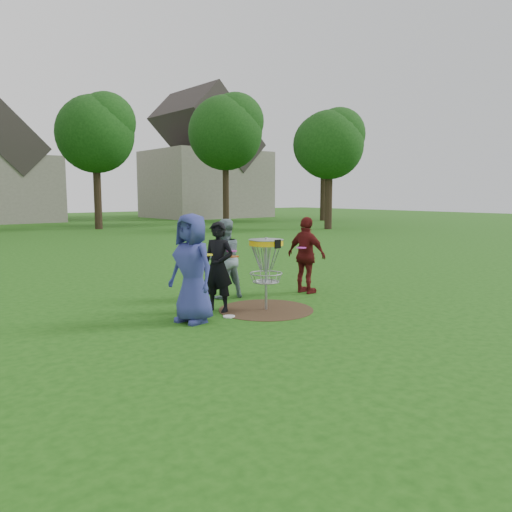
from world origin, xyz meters
TOP-DOWN VIEW (x-y plane):
  - ground at (0.00, 0.00)m, footprint 100.00×100.00m
  - dirt_patch at (0.00, 0.00)m, footprint 1.80×1.80m
  - player_blue at (-1.56, 0.12)m, footprint 0.77×1.02m
  - player_black at (-0.77, 0.47)m, footprint 0.63×0.73m
  - player_grey at (0.02, 1.38)m, footprint 0.89×0.74m
  - player_maroon at (1.73, 0.66)m, footprint 0.53×1.03m
  - disc_on_grass at (-0.88, -0.01)m, footprint 0.22×0.22m
  - disc_golf_basket at (0.00, -0.00)m, footprint 0.66×0.67m
  - held_discs at (-0.08, 0.52)m, footprint 2.97×1.23m
  - tree_row at (0.44, 20.67)m, footprint 51.20×17.42m
  - house_row at (4.78, 33.07)m, footprint 44.50×10.65m

SIDE VIEW (x-z plane):
  - ground at x=0.00m, z-range 0.00..0.00m
  - dirt_patch at x=0.00m, z-range 0.00..0.01m
  - disc_on_grass at x=-0.88m, z-range 0.00..0.02m
  - player_grey at x=0.02m, z-range 0.00..1.67m
  - player_black at x=-0.77m, z-range 0.00..1.68m
  - player_maroon at x=1.73m, z-range 0.00..1.69m
  - player_blue at x=-1.56m, z-range 0.00..1.86m
  - disc_golf_basket at x=0.00m, z-range 0.33..1.71m
  - held_discs at x=-0.08m, z-range 0.99..1.13m
  - house_row at x=4.78m, z-range -1.67..9.95m
  - tree_row at x=0.44m, z-range 1.26..11.16m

